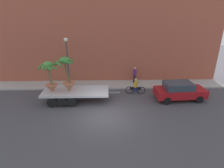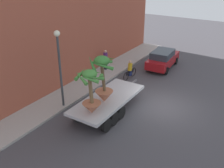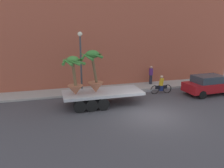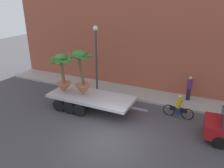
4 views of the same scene
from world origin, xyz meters
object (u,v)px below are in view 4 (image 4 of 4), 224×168
at_px(potted_palm_middle, 81,75).
at_px(pedestrian_near_gate, 189,88).
at_px(potted_palm_rear, 62,74).
at_px(street_lamp, 96,50).
at_px(flatbed_trailer, 87,98).
at_px(cyclist, 179,107).

height_order(potted_palm_middle, pedestrian_near_gate, potted_palm_middle).
bearing_deg(potted_palm_rear, potted_palm_middle, 6.00).
bearing_deg(pedestrian_near_gate, street_lamp, -170.16).
relative_size(potted_palm_rear, street_lamp, 0.53).
bearing_deg(potted_palm_middle, potted_palm_rear, -174.00).
distance_m(flatbed_trailer, potted_palm_rear, 2.23).
xyz_separation_m(potted_palm_rear, potted_palm_middle, (1.36, 0.14, 0.10)).
xyz_separation_m(flatbed_trailer, street_lamp, (-0.79, 2.72, 2.48)).
xyz_separation_m(potted_palm_middle, pedestrian_near_gate, (6.11, 3.93, -1.28)).
bearing_deg(potted_palm_middle, street_lamp, 99.64).
relative_size(flatbed_trailer, potted_palm_rear, 2.53).
xyz_separation_m(cyclist, street_lamp, (-6.32, 1.37, 2.56)).
distance_m(flatbed_trailer, cyclist, 5.69).
bearing_deg(pedestrian_near_gate, flatbed_trailer, -146.28).
xyz_separation_m(flatbed_trailer, cyclist, (5.53, 1.36, -0.09)).
relative_size(cyclist, street_lamp, 0.38).
height_order(cyclist, street_lamp, street_lamp).
xyz_separation_m(potted_palm_middle, cyclist, (5.85, 1.42, -1.66)).
height_order(pedestrian_near_gate, street_lamp, street_lamp).
xyz_separation_m(cyclist, pedestrian_near_gate, (0.26, 2.51, 0.37)).
bearing_deg(cyclist, potted_palm_middle, -166.37).
bearing_deg(potted_palm_middle, cyclist, 13.63).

